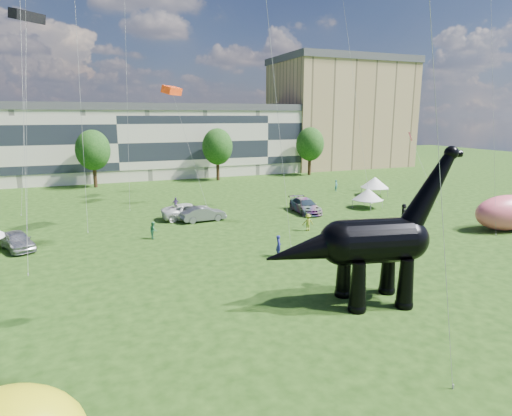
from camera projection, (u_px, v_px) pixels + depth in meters
name	position (u px, v px, depth m)	size (l,w,h in m)	color
ground	(361.00, 321.00, 23.41)	(220.00, 220.00, 0.00)	#16330C
terrace_row	(116.00, 145.00, 75.43)	(78.00, 11.00, 12.00)	beige
apartment_block	(340.00, 116.00, 94.59)	(28.00, 18.00, 22.00)	tan
tree_mid_left	(93.00, 147.00, 65.75)	(5.20, 5.20, 9.44)	#382314
tree_mid_right	(217.00, 144.00, 73.04)	(5.20, 5.20, 9.44)	#382314
tree_far_right	(310.00, 141.00, 79.60)	(5.20, 5.20, 9.44)	#382314
dinosaur_sculpture	(368.00, 244.00, 25.10)	(11.90, 4.34, 9.69)	black
car_silver	(17.00, 241.00, 35.75)	(1.89, 4.69, 1.60)	#AEAEB3
car_grey	(203.00, 214.00, 45.46)	(1.66, 4.76, 1.57)	slate
car_white	(190.00, 211.00, 46.53)	(2.76, 5.99, 1.66)	silver
car_dark	(305.00, 206.00, 49.47)	(2.28, 5.60, 1.62)	#595960
gazebo_near	(368.00, 194.00, 51.72)	(4.47, 4.47, 2.41)	silver
gazebo_far	(375.00, 182.00, 59.78)	(4.76, 4.76, 2.64)	white
inflatable_pink	(507.00, 213.00, 41.76)	(6.97, 3.49, 3.49)	#FA6175
visitors	(264.00, 236.00, 36.80)	(46.29, 44.66, 1.83)	gray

